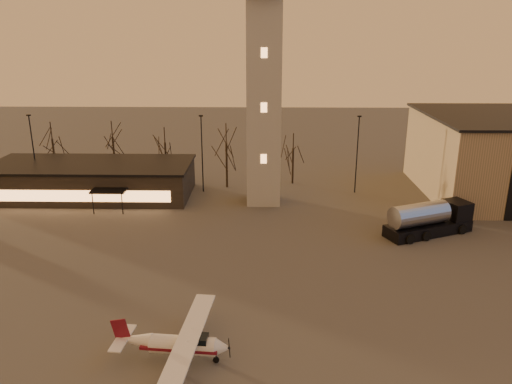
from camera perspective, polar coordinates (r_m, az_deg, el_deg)
ground at (r=35.22m, az=0.59°, el=-17.28°), size 220.00×220.00×0.00m
control_tower at (r=58.89m, az=0.94°, el=14.08°), size 6.80×6.80×32.60m
terminal at (r=67.18m, az=-18.24°, el=1.37°), size 25.40×12.20×4.30m
light_poles at (r=61.59m, az=1.36°, el=3.96°), size 58.50×12.25×10.14m
tree_row at (r=70.80m, az=-10.30°, el=5.97°), size 37.20×9.20×8.80m
cessna_front at (r=33.79m, az=-8.13°, el=-17.20°), size 8.14×10.27×2.82m
fuel_truck at (r=54.99m, az=19.09°, el=-3.19°), size 9.83×6.27×3.54m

